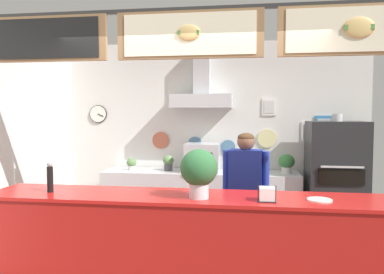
{
  "coord_description": "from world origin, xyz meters",
  "views": [
    {
      "loc": [
        0.53,
        -3.66,
        1.78
      ],
      "look_at": [
        -0.09,
        0.65,
        1.5
      ],
      "focal_mm": 35.63,
      "sensor_mm": 36.0,
      "label": 1
    }
  ],
  "objects_px": {
    "espresso_machine": "(203,158)",
    "potted_basil": "(168,162)",
    "shop_worker": "(245,195)",
    "pepper_grinder": "(50,177)",
    "potted_oregano": "(131,163)",
    "potted_rosemary": "(253,163)",
    "potted_thyme": "(287,163)",
    "napkin_holder": "(267,195)",
    "basil_vase": "(199,171)",
    "condiment_plate": "(320,200)",
    "pizza_oven": "(335,182)"
  },
  "relations": [
    {
      "from": "espresso_machine",
      "to": "potted_oregano",
      "type": "height_order",
      "value": "espresso_machine"
    },
    {
      "from": "shop_worker",
      "to": "pizza_oven",
      "type": "bearing_deg",
      "value": -132.43
    },
    {
      "from": "shop_worker",
      "to": "potted_basil",
      "type": "bearing_deg",
      "value": -39.27
    },
    {
      "from": "pizza_oven",
      "to": "potted_thyme",
      "type": "bearing_deg",
      "value": 168.78
    },
    {
      "from": "potted_basil",
      "to": "basil_vase",
      "type": "height_order",
      "value": "basil_vase"
    },
    {
      "from": "shop_worker",
      "to": "potted_rosemary",
      "type": "distance_m",
      "value": 1.21
    },
    {
      "from": "condiment_plate",
      "to": "potted_thyme",
      "type": "bearing_deg",
      "value": 91.29
    },
    {
      "from": "condiment_plate",
      "to": "basil_vase",
      "type": "height_order",
      "value": "basil_vase"
    },
    {
      "from": "napkin_holder",
      "to": "condiment_plate",
      "type": "distance_m",
      "value": 0.45
    },
    {
      "from": "potted_oregano",
      "to": "condiment_plate",
      "type": "xyz_separation_m",
      "value": [
        2.31,
        -2.2,
        0.03
      ]
    },
    {
      "from": "basil_vase",
      "to": "pizza_oven",
      "type": "bearing_deg",
      "value": 53.15
    },
    {
      "from": "potted_rosemary",
      "to": "basil_vase",
      "type": "bearing_deg",
      "value": -102.24
    },
    {
      "from": "basil_vase",
      "to": "napkin_holder",
      "type": "bearing_deg",
      "value": -2.78
    },
    {
      "from": "potted_thyme",
      "to": "basil_vase",
      "type": "bearing_deg",
      "value": -113.01
    },
    {
      "from": "potted_rosemary",
      "to": "potted_basil",
      "type": "relative_size",
      "value": 1.07
    },
    {
      "from": "potted_rosemary",
      "to": "potted_oregano",
      "type": "height_order",
      "value": "potted_rosemary"
    },
    {
      "from": "potted_rosemary",
      "to": "napkin_holder",
      "type": "xyz_separation_m",
      "value": [
        0.08,
        -2.32,
        0.04
      ]
    },
    {
      "from": "condiment_plate",
      "to": "napkin_holder",
      "type": "bearing_deg",
      "value": -169.31
    },
    {
      "from": "espresso_machine",
      "to": "basil_vase",
      "type": "bearing_deg",
      "value": -84.13
    },
    {
      "from": "espresso_machine",
      "to": "potted_oregano",
      "type": "xyz_separation_m",
      "value": [
        -1.07,
        0.01,
        -0.1
      ]
    },
    {
      "from": "pizza_oven",
      "to": "pepper_grinder",
      "type": "xyz_separation_m",
      "value": [
        -2.99,
        -2.08,
        0.35
      ]
    },
    {
      "from": "shop_worker",
      "to": "basil_vase",
      "type": "bearing_deg",
      "value": 77.41
    },
    {
      "from": "condiment_plate",
      "to": "potted_oregano",
      "type": "bearing_deg",
      "value": 136.44
    },
    {
      "from": "potted_thyme",
      "to": "basil_vase",
      "type": "relative_size",
      "value": 0.65
    },
    {
      "from": "potted_rosemary",
      "to": "pepper_grinder",
      "type": "xyz_separation_m",
      "value": [
        -1.89,
        -2.24,
        0.13
      ]
    },
    {
      "from": "shop_worker",
      "to": "pepper_grinder",
      "type": "bearing_deg",
      "value": 37.47
    },
    {
      "from": "espresso_machine",
      "to": "napkin_holder",
      "type": "relative_size",
      "value": 3.49
    },
    {
      "from": "napkin_holder",
      "to": "condiment_plate",
      "type": "xyz_separation_m",
      "value": [
        0.44,
        0.08,
        -0.05
      ]
    },
    {
      "from": "napkin_holder",
      "to": "basil_vase",
      "type": "distance_m",
      "value": 0.6
    },
    {
      "from": "espresso_machine",
      "to": "potted_rosemary",
      "type": "xyz_separation_m",
      "value": [
        0.73,
        0.05,
        -0.07
      ]
    },
    {
      "from": "espresso_machine",
      "to": "potted_basil",
      "type": "relative_size",
      "value": 2.36
    },
    {
      "from": "shop_worker",
      "to": "napkin_holder",
      "type": "height_order",
      "value": "shop_worker"
    },
    {
      "from": "shop_worker",
      "to": "espresso_machine",
      "type": "distance_m",
      "value": 1.33
    },
    {
      "from": "pepper_grinder",
      "to": "potted_oregano",
      "type": "bearing_deg",
      "value": 87.63
    },
    {
      "from": "potted_thyme",
      "to": "shop_worker",
      "type": "bearing_deg",
      "value": -116.09
    },
    {
      "from": "pizza_oven",
      "to": "shop_worker",
      "type": "relative_size",
      "value": 1.14
    },
    {
      "from": "espresso_machine",
      "to": "potted_basil",
      "type": "distance_m",
      "value": 0.53
    },
    {
      "from": "potted_oregano",
      "to": "basil_vase",
      "type": "xyz_separation_m",
      "value": [
        1.3,
        -2.25,
        0.26
      ]
    },
    {
      "from": "potted_rosemary",
      "to": "basil_vase",
      "type": "height_order",
      "value": "basil_vase"
    },
    {
      "from": "potted_oregano",
      "to": "pepper_grinder",
      "type": "distance_m",
      "value": 2.21
    },
    {
      "from": "potted_rosemary",
      "to": "potted_thyme",
      "type": "xyz_separation_m",
      "value": [
        0.46,
        -0.03,
        0.02
      ]
    },
    {
      "from": "potted_rosemary",
      "to": "potted_thyme",
      "type": "bearing_deg",
      "value": -4.3
    },
    {
      "from": "potted_basil",
      "to": "basil_vase",
      "type": "xyz_separation_m",
      "value": [
        0.75,
        -2.3,
        0.23
      ]
    },
    {
      "from": "espresso_machine",
      "to": "napkin_holder",
      "type": "bearing_deg",
      "value": -70.53
    },
    {
      "from": "shop_worker",
      "to": "potted_oregano",
      "type": "distance_m",
      "value": 2.06
    },
    {
      "from": "potted_oregano",
      "to": "shop_worker",
      "type": "bearing_deg",
      "value": -34.14
    },
    {
      "from": "shop_worker",
      "to": "potted_basil",
      "type": "height_order",
      "value": "shop_worker"
    },
    {
      "from": "potted_oregano",
      "to": "potted_basil",
      "type": "xyz_separation_m",
      "value": [
        0.55,
        0.05,
        0.02
      ]
    },
    {
      "from": "pepper_grinder",
      "to": "basil_vase",
      "type": "relative_size",
      "value": 0.66
    },
    {
      "from": "potted_rosemary",
      "to": "pepper_grinder",
      "type": "height_order",
      "value": "pepper_grinder"
    }
  ]
}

